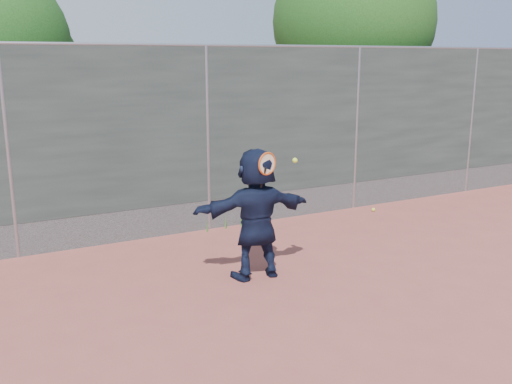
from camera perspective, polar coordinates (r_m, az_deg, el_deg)
name	(u,v)px	position (r m, az deg, el deg)	size (l,w,h in m)	color
ground	(329,307)	(6.78, 7.27, -11.35)	(80.00, 80.00, 0.00)	#9E4C42
player	(256,214)	(7.33, 0.00, -2.17)	(1.59, 0.51, 1.71)	#121932
ball_ground	(373,210)	(10.91, 11.66, -1.74)	(0.07, 0.07, 0.07)	#CFEA34
fence	(208,135)	(9.32, -4.87, 5.67)	(20.00, 0.06, 3.03)	#38423D
swing_action	(270,165)	(7.06, 1.38, 2.74)	(0.59, 0.14, 0.51)	#C14612
tree_right	(358,27)	(13.59, 10.19, 15.97)	(3.78, 3.60, 5.39)	#382314
weed_clump	(228,221)	(9.63, -2.81, -2.87)	(0.68, 0.07, 0.30)	#387226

